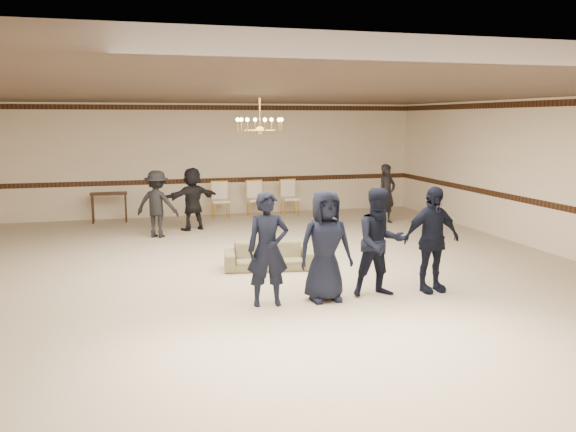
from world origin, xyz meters
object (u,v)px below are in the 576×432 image
boy_a (268,249)px  banquet_chair_mid (256,199)px  boy_d (432,239)px  settee (269,256)px  boy_c (380,242)px  banquet_chair_right (290,198)px  adult_mid (192,199)px  boy_b (325,246)px  adult_left (157,204)px  banquet_chair_left (221,200)px  adult_right (387,194)px  console_table (109,207)px  chandelier (260,113)px

boy_a → banquet_chair_mid: (1.50, 7.86, -0.35)m
boy_d → settee: boy_d is taller
banquet_chair_mid → boy_c: bearing=-91.5°
boy_d → settee: bearing=131.5°
banquet_chair_right → adult_mid: bearing=-158.8°
boy_b → adult_mid: 6.49m
boy_d → adult_mid: (-3.14, 6.35, -0.07)m
adult_left → adult_mid: 1.14m
boy_a → banquet_chair_left: size_ratio=1.69×
adult_right → settee: bearing=-157.3°
settee → banquet_chair_right: (1.99, 5.77, 0.26)m
boy_b → boy_d: (1.80, 0.00, 0.00)m
adult_right → banquet_chair_left: 4.58m
boy_c → adult_left: 6.47m
boy_b → banquet_chair_mid: bearing=83.7°
boy_d → adult_mid: 7.09m
boy_d → adult_left: 6.95m
adult_mid → console_table: adult_mid is taller
console_table → settee: bearing=-63.9°
boy_c → adult_right: size_ratio=1.09×
boy_b → banquet_chair_right: (1.60, 7.86, -0.35)m
console_table → boy_d: bearing=-57.8°
settee → banquet_chair_right: size_ratio=1.64×
boy_c → settee: boy_c is taller
adult_left → banquet_chair_mid: (2.84, 2.20, -0.28)m
settee → boy_b: bearing=-71.3°
boy_c → adult_right: 6.60m
console_table → boy_b: bearing=-67.8°
settee → adult_right: adult_right is taller
settee → console_table: size_ratio=1.73×
boy_b → boy_d: bearing=-1.9°
boy_a → adult_mid: boy_a is taller
chandelier → adult_left: bearing=120.5°
boy_a → adult_right: boy_a is taller
boy_c → adult_right: bearing=66.8°
settee → chandelier: bearing=103.2°
boy_a → adult_mid: size_ratio=1.09×
banquet_chair_left → console_table: 3.01m
adult_mid → banquet_chair_left: adult_mid is taller
adult_left → boy_a: bearing=129.2°
banquet_chair_left → banquet_chair_right: 2.00m
boy_a → chandelier: bearing=84.4°
boy_a → banquet_chair_right: bearing=77.0°
boy_c → banquet_chair_left: (-1.30, 7.86, -0.35)m
adult_left → boy_b: bearing=137.5°
boy_c → adult_right: boy_c is taller
settee → adult_left: 4.06m
console_table → banquet_chair_right: bearing=-3.0°
chandelier → console_table: size_ratio=0.98×
boy_b → adult_right: 7.04m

